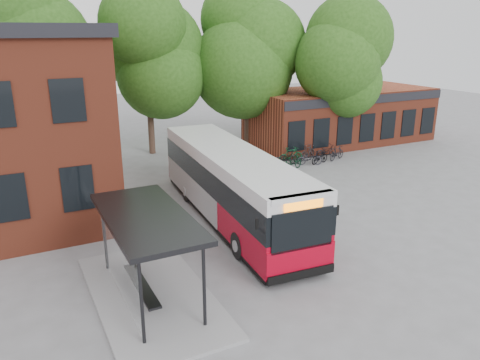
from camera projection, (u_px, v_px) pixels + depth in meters
name	position (u px, v px, depth m)	size (l,w,h in m)	color
ground	(258.00, 255.00, 17.99)	(100.00, 100.00, 0.00)	slate
shop_row	(340.00, 116.00, 35.73)	(14.00, 6.20, 4.00)	maroon
bus_shelter	(149.00, 256.00, 14.75)	(3.60, 7.00, 2.90)	black
bike_rail	(308.00, 160.00, 30.42)	(5.20, 0.10, 0.38)	black
tree_0	(36.00, 79.00, 27.28)	(7.92, 7.92, 11.00)	#224A13
tree_1	(148.00, 78.00, 31.24)	(7.92, 7.92, 10.40)	#224A13
tree_2	(248.00, 70.00, 33.32)	(7.92, 7.92, 11.00)	#224A13
tree_3	(338.00, 85.00, 32.35)	(7.04, 7.04, 9.28)	#224A13
city_bus	(232.00, 186.00, 20.89)	(2.69, 12.64, 3.21)	#A90218
bicycle_0	(286.00, 158.00, 29.82)	(0.61, 1.76, 0.92)	black
bicycle_1	(291.00, 155.00, 30.04)	(0.52, 1.85, 1.11)	#0E4223
bicycle_2	(292.00, 163.00, 28.83)	(0.57, 1.64, 0.86)	black
bicycle_3	(308.00, 152.00, 31.10)	(0.47, 1.65, 0.99)	#2A2A2D
bicycle_4	(310.00, 158.00, 29.81)	(0.57, 1.63, 0.86)	#2B2B34
bicycle_5	(320.00, 157.00, 30.10)	(0.42, 1.49, 0.90)	black
bicycle_6	(326.00, 151.00, 31.66)	(0.57, 1.63, 0.86)	black
bicycle_7	(337.00, 153.00, 30.98)	(0.45, 1.58, 0.95)	black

